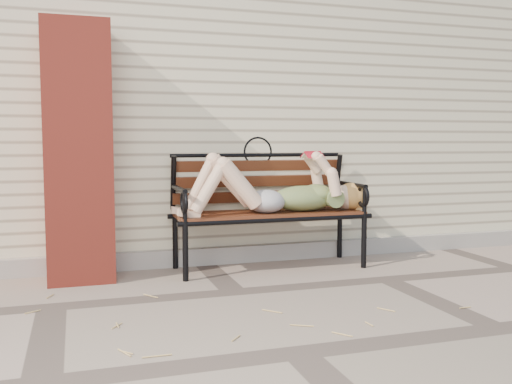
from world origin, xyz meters
name	(u,v)px	position (x,y,z in m)	size (l,w,h in m)	color
ground	(387,279)	(0.00, 0.00, 0.00)	(80.00, 80.00, 0.00)	gray
house_wall	(266,109)	(0.00, 3.00, 1.50)	(8.00, 4.00, 3.00)	beige
foundation_strip	(334,248)	(0.00, 0.97, 0.07)	(8.00, 0.10, 0.15)	gray
brick_pillar	(79,153)	(-2.30, 0.75, 1.00)	(0.50, 0.50, 2.00)	#A83326
garden_bench	(266,193)	(-0.75, 0.77, 0.64)	(1.76, 0.70, 1.14)	black
reading_woman	(273,190)	(-0.74, 0.63, 0.68)	(1.66, 0.38, 0.52)	#0B3C4F
straw_scatter	(295,315)	(-1.04, -0.65, 0.01)	(2.65, 1.61, 0.01)	tan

